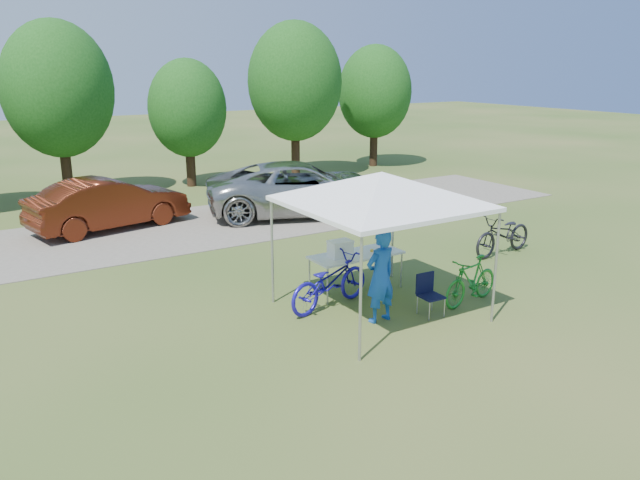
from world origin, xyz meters
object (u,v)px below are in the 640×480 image
object	(u,v)px
folding_chair	(428,291)
sedan	(109,203)
folding_table	(356,256)
cyclist	(380,276)
cooler	(340,249)
bike_green	(471,281)
bike_blue	(329,282)
bike_dark	(504,234)
minivan	(302,188)

from	to	relation	value
folding_chair	sedan	bearing A→B (deg)	112.69
folding_table	cyclist	xyz separation A→B (m)	(-0.55, -1.55, 0.11)
cooler	bike_green	distance (m)	2.68
bike_blue	bike_dark	xyz separation A→B (m)	(5.58, 0.67, -0.00)
sedan	bike_green	bearing A→B (deg)	-166.26
bike_blue	minivan	world-z (taller)	minivan
bike_blue	sedan	xyz separation A→B (m)	(-2.15, 8.39, 0.22)
cyclist	bike_dark	xyz separation A→B (m)	(5.15, 1.73, -0.35)
folding_table	bike_blue	distance (m)	1.12
bike_dark	sedan	distance (m)	10.93
bike_blue	bike_green	xyz separation A→B (m)	(2.50, -1.31, -0.05)
folding_table	folding_chair	bearing A→B (deg)	-76.07
bike_dark	minivan	size ratio (longest dim) A/B	0.34
cooler	bike_dark	world-z (taller)	cooler
bike_blue	folding_table	bearing A→B (deg)	-76.72
cooler	bike_green	size ratio (longest dim) A/B	0.30
bike_blue	sedan	world-z (taller)	sedan
cyclist	minivan	world-z (taller)	cyclist
bike_blue	bike_dark	bearing A→B (deg)	-96.62
cooler	folding_table	bearing A→B (deg)	-0.00
bike_blue	folding_chair	bearing A→B (deg)	-145.41
bike_blue	minivan	bearing A→B (deg)	-39.72
bike_dark	sedan	xyz separation A→B (m)	(-7.73, 7.72, 0.23)
sedan	folding_chair	bearing A→B (deg)	-171.60
cooler	bike_dark	size ratio (longest dim) A/B	0.24
bike_green	bike_dark	xyz separation A→B (m)	(3.09, 1.98, 0.05)
cyclist	bike_green	size ratio (longest dim) A/B	1.10
cooler	minivan	distance (m)	7.12
folding_table	bike_green	size ratio (longest dim) A/B	1.23
folding_table	minivan	world-z (taller)	minivan
cooler	bike_dark	distance (m)	5.03
folding_chair	minivan	size ratio (longest dim) A/B	0.13
folding_chair	bike_dark	distance (m)	4.60
cooler	sedan	size ratio (longest dim) A/B	0.11
bike_blue	bike_dark	size ratio (longest dim) A/B	1.00
bike_green	sedan	world-z (taller)	sedan
minivan	bike_blue	bearing A→B (deg)	174.16
cyclist	bike_blue	size ratio (longest dim) A/B	0.87
folding_chair	sedan	world-z (taller)	sedan
cooler	bike_green	bearing A→B (deg)	-43.20
cyclist	bike_dark	distance (m)	5.45
folding_table	bike_blue	world-z (taller)	bike_blue
folding_table	bike_dark	world-z (taller)	bike_dark
bike_dark	minivan	distance (m)	6.69
cooler	bike_dark	bearing A→B (deg)	2.04
bike_dark	sedan	size ratio (longest dim) A/B	0.45
bike_blue	sedan	bearing A→B (deg)	0.87
folding_table	bike_green	bearing A→B (deg)	-49.92
bike_dark	minivan	bearing A→B (deg)	-167.14
folding_table	folding_chair	world-z (taller)	folding_table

